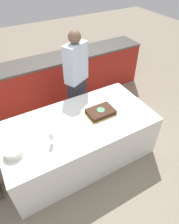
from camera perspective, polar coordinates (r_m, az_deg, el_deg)
ground_plane at (r=3.29m, az=-2.85°, el=-11.99°), size 14.00×14.00×0.00m
back_counter at (r=4.13m, az=-13.49°, el=8.10°), size 4.40×0.58×0.92m
dining_table at (r=3.01m, az=-3.08°, el=-7.81°), size 2.14×1.08×0.72m
cake at (r=2.86m, az=3.22°, el=0.10°), size 0.42×0.30×0.06m
plate_stack at (r=2.51m, az=-20.88°, el=-10.43°), size 0.23×0.23×0.08m
wine_glass at (r=2.44m, az=-10.93°, el=-6.76°), size 0.07×0.07×0.18m
side_plate_near_cake at (r=3.03m, az=-1.03°, el=2.19°), size 0.21×0.21×0.00m
person_cutting_cake at (r=3.33m, az=-3.71°, el=9.02°), size 0.44×0.35×1.68m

